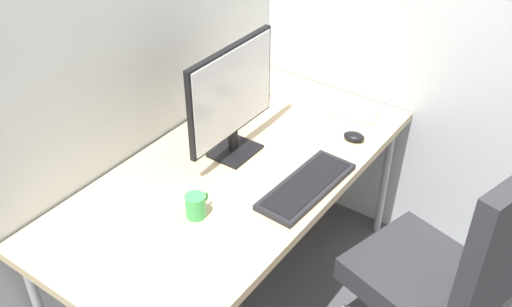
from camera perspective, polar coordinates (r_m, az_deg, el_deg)
ground_plane at (r=2.85m, az=-1.75°, el=-13.50°), size 8.00×8.00×0.00m
desk at (r=2.38m, az=-2.04°, el=-2.50°), size 1.69×0.82×0.73m
office_chair at (r=2.28m, az=18.51°, el=-11.14°), size 0.64×0.67×1.10m
monitor at (r=2.32m, az=-2.38°, el=5.70°), size 0.51×0.16×0.49m
keyboard at (r=2.26m, az=5.03°, el=-3.23°), size 0.47×0.19×0.03m
mouse at (r=2.56m, az=9.68°, el=1.67°), size 0.08×0.10×0.04m
pen_holder at (r=2.81m, az=0.10°, el=6.31°), size 0.09×0.09×0.18m
notebook at (r=2.75m, az=9.47°, el=4.05°), size 0.20×0.26×0.02m
coffee_mug at (r=2.12m, az=-5.98°, el=-5.16°), size 0.11×0.07×0.09m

